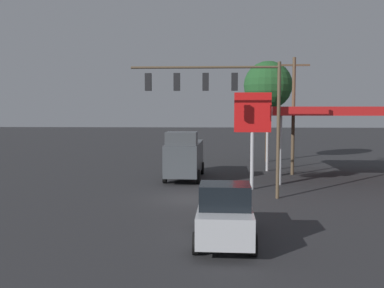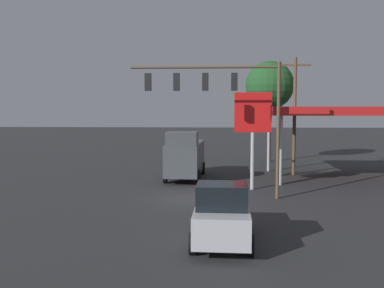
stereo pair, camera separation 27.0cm
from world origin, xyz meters
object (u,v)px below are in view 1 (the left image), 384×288
object	(u,v)px
price_sign	(253,118)
street_tree	(268,86)
traffic_signal_assembly	(220,95)
delivery_truck	(185,156)
pickup_parked	(225,214)
utility_pole	(293,113)

from	to	relation	value
price_sign	street_tree	size ratio (longest dim) A/B	0.63
traffic_signal_assembly	delivery_truck	size ratio (longest dim) A/B	1.24
price_sign	street_tree	distance (m)	15.42
pickup_parked	delivery_truck	distance (m)	15.30
traffic_signal_assembly	pickup_parked	world-z (taller)	traffic_signal_assembly
delivery_truck	utility_pole	bearing A→B (deg)	108.35
price_sign	street_tree	world-z (taller)	street_tree
traffic_signal_assembly	price_sign	world-z (taller)	traffic_signal_assembly
pickup_parked	price_sign	bearing A→B (deg)	170.88
price_sign	delivery_truck	distance (m)	6.74
traffic_signal_assembly	utility_pole	world-z (taller)	utility_pole
utility_pole	delivery_truck	world-z (taller)	utility_pole
price_sign	utility_pole	bearing A→B (deg)	-120.40
traffic_signal_assembly	utility_pole	distance (m)	10.93
pickup_parked	delivery_truck	size ratio (longest dim) A/B	0.76
price_sign	delivery_truck	bearing A→B (deg)	-41.10
utility_pole	traffic_signal_assembly	bearing A→B (deg)	57.40
pickup_parked	delivery_truck	world-z (taller)	delivery_truck
utility_pole	pickup_parked	world-z (taller)	utility_pole
price_sign	delivery_truck	world-z (taller)	price_sign
utility_pole	price_sign	xyz separation A→B (m)	(3.76, 6.40, -0.28)
price_sign	street_tree	bearing A→B (deg)	-100.84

